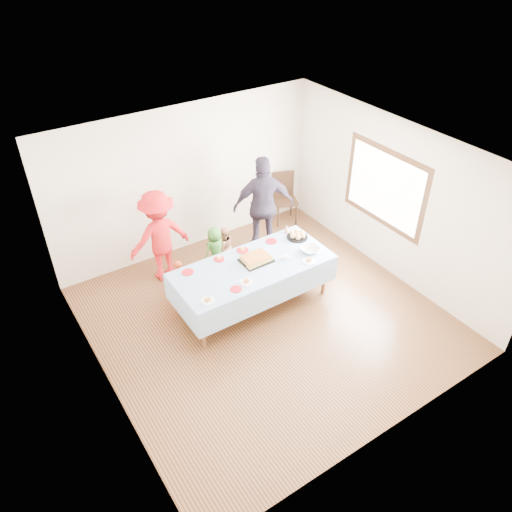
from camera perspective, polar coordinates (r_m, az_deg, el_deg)
The scene contains 22 objects.
ground at distance 7.90m, azimuth 1.17°, elevation -7.12°, with size 5.00×5.00×0.00m, color #402212.
room_walls at distance 6.85m, azimuth 1.70°, elevation 4.00°, with size 5.04×5.04×2.72m.
party_table at distance 7.71m, azimuth -0.38°, elevation -1.36°, with size 2.50×1.10×0.78m.
birthday_cake at distance 7.73m, azimuth 0.01°, elevation -0.32°, with size 0.48×0.37×0.09m.
rolls_tray at distance 8.30m, azimuth 4.74°, elevation 2.39°, with size 0.36×0.36×0.11m.
punch_bowl at distance 7.99m, azimuth 6.19°, elevation 0.72°, with size 0.29×0.29×0.07m, color silver.
party_hat at distance 8.41m, azimuth 3.51°, elevation 3.15°, with size 0.09×0.09×0.15m, color silver.
fork_pile at distance 7.81m, azimuth 3.47°, elevation -0.07°, with size 0.24×0.18×0.07m, color white, non-canonical shape.
plate_red_far_a at distance 7.59m, azimuth -7.81°, elevation -1.84°, with size 0.18×0.18×0.01m, color red.
plate_red_far_b at distance 7.81m, azimuth -4.25°, elevation -0.35°, with size 0.17×0.17×0.01m, color red.
plate_red_far_c at distance 7.98m, azimuth -1.55°, elevation 0.66°, with size 0.19×0.19×0.01m, color red.
plate_red_far_d at distance 8.20m, azimuth 1.78°, elevation 1.71°, with size 0.19×0.19×0.01m, color red.
plate_red_near at distance 7.21m, azimuth -2.30°, elevation -3.81°, with size 0.17×0.17×0.01m, color red.
plate_white_left at distance 7.04m, azimuth -5.55°, elevation -5.13°, with size 0.21×0.21×0.01m, color white.
plate_white_mid at distance 7.33m, azimuth -1.11°, elevation -3.04°, with size 0.20×0.20×0.01m, color white.
plate_white_right at distance 7.79m, azimuth 6.07°, elevation -0.59°, with size 0.21×0.21×0.01m, color white.
dining_chair at distance 10.03m, azimuth 3.23°, elevation 7.03°, with size 0.56×0.56×1.01m.
toddler_left at distance 8.13m, azimuth -8.84°, elevation -2.70°, with size 0.27×0.18×0.74m, color #C13A18.
toddler_mid at distance 8.64m, azimuth -4.68°, elevation 0.75°, with size 0.42×0.28×0.87m, color #377B29.
toddler_right at distance 8.81m, azimuth -3.66°, elevation 1.09°, with size 0.36×0.28×0.75m, color tan.
adult_left at distance 8.42m, azimuth -10.98°, elevation 2.24°, with size 1.06×0.61×1.64m, color red.
adult_right at distance 8.90m, azimuth 0.86°, elevation 5.78°, with size 1.09×0.45×1.86m, color #332B3B.
Camera 1 is at (-3.32, -4.74, 5.37)m, focal length 35.00 mm.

